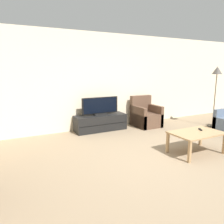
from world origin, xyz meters
name	(u,v)px	position (x,y,z in m)	size (l,w,h in m)	color
ground_plane	(168,162)	(0.00, 0.00, 0.00)	(24.00, 24.00, 0.00)	#89755B
wall_back	(103,81)	(0.00, 2.87, 1.35)	(12.00, 0.06, 2.70)	beige
tv_stand	(100,123)	(-0.22, 2.55, 0.22)	(1.45, 0.50, 0.44)	black
tv	(100,107)	(-0.22, 2.55, 0.67)	(1.07, 0.18, 0.50)	black
armchair	(145,116)	(1.20, 2.38, 0.29)	(0.70, 0.76, 0.90)	brown
coffee_table	(196,135)	(0.81, 0.10, 0.39)	(1.05, 0.67, 0.44)	#A37F56
remote	(200,129)	(1.01, 0.19, 0.45)	(0.11, 0.15, 0.02)	black
floor_lamp	(217,76)	(2.98, 1.41, 1.50)	(0.30, 0.30, 1.77)	black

